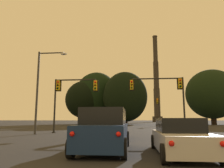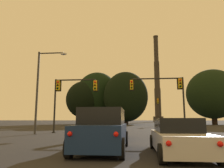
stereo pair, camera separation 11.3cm
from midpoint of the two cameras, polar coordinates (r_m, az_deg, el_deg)
The scene contains 12 objects.
suv_center_lane_second at distance 9.89m, azimuth -2.32°, elevation -11.99°, with size 2.12×4.91×1.86m.
sedan_right_lane_second at distance 9.27m, azimuth 17.03°, elevation -13.21°, with size 2.00×4.71×1.43m.
sedan_center_lane_front at distance 16.11m, azimuth -0.10°, elevation -11.74°, with size 2.07×4.74×1.43m.
traffic_light_overhead_right at distance 23.84m, azimuth 13.46°, elevation -1.53°, with size 5.89×0.50×5.81m.
traffic_light_far_right at distance 47.59m, azimuth 11.94°, elevation -6.00°, with size 0.78×0.50×5.92m.
traffic_light_overhead_left at distance 23.46m, azimuth -11.17°, elevation -1.93°, with size 4.79×0.50×5.62m.
street_lamp at distance 22.30m, azimuth -17.90°, elevation 0.43°, with size 2.94×0.36×8.03m.
smokestack at distance 123.68m, azimuth 11.52°, elevation -0.75°, with size 5.50×5.50×48.91m.
treeline_far_right at distance 67.74m, azimuth -4.12°, elevation -3.16°, with size 13.42×12.07×15.89m.
treeline_center_left at distance 66.55m, azimuth -7.25°, elevation -4.04°, with size 11.53×10.38×12.97m.
treeline_far_left at distance 61.22m, azimuth 3.39°, elevation -3.31°, with size 12.36×11.13×14.67m.
treeline_center_right at distance 64.97m, azimuth 24.60°, elevation -2.37°, with size 13.86×12.47×14.88m.
Camera 1 is at (1.60, -2.27, 1.38)m, focal length 35.00 mm.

